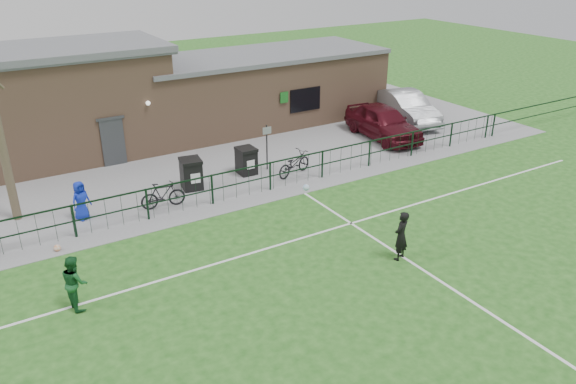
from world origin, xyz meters
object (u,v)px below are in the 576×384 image
bicycle_d (163,195)px  ball_ground (57,248)px  car_silver (405,107)px  wheelie_bin_right (246,162)px  bare_tree (1,139)px  spectator_child (81,201)px  outfield_player (75,282)px  car_maroon (383,122)px  wheelie_bin_left (191,175)px  sign_post (267,147)px  bicycle_e (294,164)px

bicycle_d → ball_ground: (-4.04, -1.30, -0.40)m
car_silver → wheelie_bin_right: bearing=-156.5°
bare_tree → ball_ground: 4.34m
spectator_child → outfield_player: outfield_player is taller
bare_tree → spectator_child: 3.28m
car_maroon → outfield_player: car_maroon is taller
car_maroon → spectator_child: car_maroon is taller
wheelie_bin_left → sign_post: bearing=12.5°
car_maroon → bicycle_d: (-12.23, -2.06, -0.33)m
wheelie_bin_left → car_maroon: 10.69m
wheelie_bin_left → outfield_player: 8.20m
bare_tree → wheelie_bin_right: bare_tree is taller
wheelie_bin_left → sign_post: 3.62m
bare_tree → bicycle_e: 11.05m
sign_post → outfield_player: bearing=-146.9°
bicycle_d → wheelie_bin_left: bearing=-47.6°
sign_post → bicycle_d: 5.37m
bicycle_e → outfield_player: bearing=98.1°
bicycle_d → car_maroon: bearing=-73.5°
wheelie_bin_left → sign_post: sign_post is taller
spectator_child → outfield_player: size_ratio=0.92×
car_maroon → sign_post: bearing=-168.4°
bicycle_e → spectator_child: spectator_child is taller
bicycle_d → spectator_child: bearing=85.1°
outfield_player → sign_post: bearing=-63.4°
spectator_child → ball_ground: size_ratio=6.31×
wheelie_bin_right → spectator_child: spectator_child is taller
bare_tree → bicycle_d: (4.80, -1.84, -2.48)m
wheelie_bin_left → spectator_child: 4.42m
bicycle_d → ball_ground: 4.26m
wheelie_bin_left → car_maroon: (10.64, 0.93, 0.25)m
wheelie_bin_right → car_silver: size_ratio=0.21×
car_silver → ball_ground: car_silver is taller
sign_post → bicycle_d: (-5.18, -1.34, -0.50)m
wheelie_bin_left → spectator_child: bearing=-163.8°
car_silver → bicycle_d: (-15.03, -3.52, -0.33)m
bare_tree → bicycle_d: size_ratio=3.61×
wheelie_bin_left → bicycle_d: 1.95m
bicycle_e → bare_tree: bearing=62.9°
wheelie_bin_right → sign_post: (0.99, -0.03, 0.47)m
sign_post → car_silver: size_ratio=0.40×
sign_post → car_silver: 10.09m
wheelie_bin_right → car_silver: 11.06m
bare_tree → bicycle_e: (10.64, -1.65, -2.48)m
wheelie_bin_right → bicycle_e: (1.65, -1.18, -0.03)m
bare_tree → outfield_player: bearing=-84.2°
bicycle_d → bicycle_e: (5.83, 0.19, 0.00)m
bicycle_e → outfield_player: (-9.97, -4.93, 0.26)m
sign_post → outfield_player: (-9.31, -6.08, -0.24)m
bare_tree → spectator_child: (2.01, -1.26, -2.26)m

